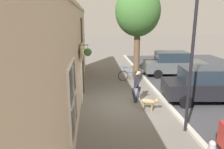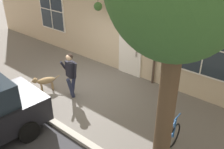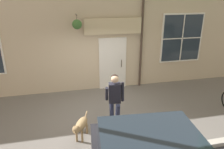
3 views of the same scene
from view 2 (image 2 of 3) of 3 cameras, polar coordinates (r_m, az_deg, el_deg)
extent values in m
plane|color=#66605B|center=(9.66, -7.40, -3.02)|extent=(90.00, 90.00, 0.00)
cube|color=#B2ADA3|center=(8.64, -17.15, -7.82)|extent=(0.20, 28.00, 0.12)
cube|color=#C6B293|center=(10.36, 1.50, 13.18)|extent=(0.30, 18.00, 4.59)
cube|color=white|center=(10.19, 4.20, 5.48)|extent=(0.10, 1.10, 2.10)
cube|color=#232D38|center=(10.18, 4.09, 5.17)|extent=(0.03, 0.90, 1.90)
cylinder|color=#47382D|center=(9.94, 5.53, 4.83)|extent=(0.03, 0.03, 0.30)
cube|color=beige|center=(9.64, 4.16, 13.58)|extent=(0.08, 2.20, 0.60)
cylinder|color=#47382D|center=(9.20, 10.16, 9.36)|extent=(0.09, 0.09, 4.13)
cylinder|color=#47382D|center=(10.19, -3.24, 15.99)|extent=(0.01, 0.01, 0.34)
cone|color=#2D2823|center=(10.23, -3.20, 14.79)|extent=(0.32, 0.32, 0.18)
sphere|color=#3D6B33|center=(10.21, -3.22, 15.28)|extent=(0.34, 0.34, 0.34)
cube|color=white|center=(13.23, -13.60, 14.18)|extent=(0.08, 1.82, 2.02)
cube|color=#232D38|center=(13.21, -13.70, 14.15)|extent=(0.03, 1.70, 1.90)
cube|color=white|center=(13.20, -13.77, 14.13)|extent=(0.04, 0.04, 1.90)
cube|color=white|center=(13.20, -13.77, 14.13)|extent=(0.04, 1.70, 0.04)
cube|color=white|center=(8.61, 20.54, 5.88)|extent=(0.08, 1.82, 2.02)
cube|color=#232D38|center=(8.59, 20.47, 5.83)|extent=(0.03, 1.70, 1.90)
cube|color=white|center=(8.57, 20.42, 5.79)|extent=(0.04, 0.04, 1.90)
cube|color=white|center=(8.57, 20.42, 5.79)|extent=(0.04, 1.70, 0.04)
cylinder|color=#282D47|center=(8.90, -9.40, -3.09)|extent=(0.31, 0.17, 0.80)
cylinder|color=#282D47|center=(9.11, -8.86, -2.27)|extent=(0.31, 0.17, 0.80)
cube|color=black|center=(8.68, -9.46, 1.21)|extent=(0.27, 0.37, 0.58)
sphere|color=tan|center=(8.49, -9.80, 3.80)|extent=(0.22, 0.22, 0.22)
sphere|color=black|center=(8.50, -9.64, 3.99)|extent=(0.21, 0.21, 0.21)
cylinder|color=black|center=(8.52, -8.41, 0.82)|extent=(0.17, 0.11, 0.57)
cylinder|color=black|center=(8.81, -10.83, 1.69)|extent=(0.34, 0.14, 0.52)
ellipsoid|color=#997A51|center=(9.51, -14.80, -1.34)|extent=(0.71, 0.51, 0.23)
cylinder|color=#997A51|center=(9.55, -15.66, -3.17)|extent=(0.06, 0.06, 0.32)
cylinder|color=#997A51|center=(9.69, -15.85, -2.74)|extent=(0.06, 0.06, 0.32)
cylinder|color=#997A51|center=(9.60, -13.36, -2.68)|extent=(0.06, 0.06, 0.32)
cylinder|color=#997A51|center=(9.74, -13.58, -2.25)|extent=(0.06, 0.06, 0.32)
sphere|color=#997A51|center=(9.43, -17.16, -1.34)|extent=(0.20, 0.20, 0.20)
cone|color=#997A51|center=(9.43, -17.80, -1.58)|extent=(0.13, 0.12, 0.09)
cone|color=#997A51|center=(9.34, -17.13, -0.98)|extent=(0.06, 0.06, 0.07)
cone|color=#997A51|center=(9.43, -17.24, -0.71)|extent=(0.06, 0.06, 0.07)
cylinder|color=#997A51|center=(9.55, -12.45, -0.57)|extent=(0.20, 0.12, 0.14)
cylinder|color=brown|center=(5.55, 12.25, -7.57)|extent=(0.39, 0.39, 3.52)
torus|color=black|center=(7.11, 14.02, -13.38)|extent=(0.71, 0.07, 0.70)
cylinder|color=#1E4C8C|center=(6.60, 12.85, -14.76)|extent=(0.98, 0.21, 0.18)
cylinder|color=#1E4C8C|center=(6.37, 12.46, -14.83)|extent=(0.22, 0.07, 0.48)
cylinder|color=#1E4C8C|center=(6.43, 13.30, -12.38)|extent=(0.82, 0.18, 0.15)
cylinder|color=#1E4C8C|center=(6.85, 14.14, -11.75)|extent=(0.12, 0.06, 0.58)
cylinder|color=#1E4C8C|center=(6.70, 14.53, -9.59)|extent=(0.46, 0.05, 0.03)
ellipsoid|color=black|center=(6.20, 12.71, -13.06)|extent=(0.26, 0.14, 0.09)
cylinder|color=black|center=(7.42, -18.49, -12.30)|extent=(0.63, 0.23, 0.62)
cylinder|color=black|center=(8.78, -24.01, -6.55)|extent=(0.63, 0.23, 0.62)
camera|label=1|loc=(17.66, -28.67, 22.25)|focal=35.00mm
camera|label=3|loc=(7.39, -53.69, 7.84)|focal=35.00mm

